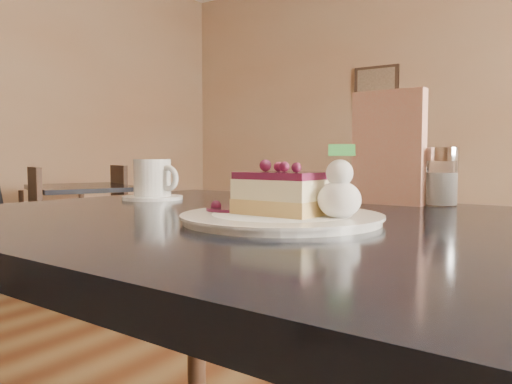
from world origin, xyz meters
The scene contains 10 objects.
main_table centered at (0.08, 0.29, 0.72)m, with size 1.33×0.93×0.80m.
dessert_plate centered at (0.08, 0.24, 0.81)m, with size 0.30×0.30×0.01m, color white.
cheesecake_slice centered at (0.08, 0.24, 0.84)m, with size 0.13×0.10×0.06m.
whipped_cream centered at (0.17, 0.24, 0.84)m, with size 0.06×0.06×0.05m.
berry_sauce centered at (-0.01, 0.24, 0.82)m, with size 0.09×0.09×0.01m, color #49142E.
coffee_set centered at (-0.38, 0.43, 0.84)m, with size 0.15×0.14×0.09m.
menu_card centered at (0.12, 0.61, 0.92)m, with size 0.15×0.03×0.23m, color beige.
sugar_shaker centered at (0.22, 0.63, 0.86)m, with size 0.06×0.06×0.12m.
napkin_stack centered at (-0.07, 0.62, 0.83)m, with size 0.13×0.13×0.05m, color white.
bg_table_far_left centered at (-2.92, 2.16, 0.06)m, with size 1.10×1.63×1.08m.
Camera 1 is at (0.46, -0.41, 0.90)m, focal length 35.00 mm.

